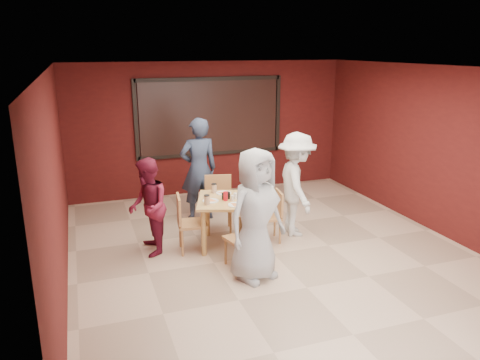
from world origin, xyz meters
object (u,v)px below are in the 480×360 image
object	(u,v)px
diner_right	(296,185)
diner_back	(199,169)
chair_front	(244,236)
dining_table	(230,205)
diner_left	(148,207)
chair_left	(187,220)
diner_front	(256,215)
chair_back	(219,200)
chair_right	(272,213)

from	to	relation	value
diner_right	diner_back	bearing A→B (deg)	56.65
chair_front	diner_right	distance (m)	1.61
dining_table	diner_left	xyz separation A→B (m)	(-1.26, 0.12, 0.07)
dining_table	diner_right	distance (m)	1.22
chair_front	chair_left	xyz separation A→B (m)	(-0.63, 0.83, 0.03)
diner_right	diner_front	bearing A→B (deg)	145.67
dining_table	diner_back	distance (m)	1.38
chair_back	chair_right	bearing A→B (deg)	-48.76
chair_front	diner_back	bearing A→B (deg)	92.34
chair_back	chair_left	distance (m)	1.02
chair_right	chair_front	bearing A→B (deg)	-134.60
diner_front	diner_left	size ratio (longest dim) A/B	1.22
dining_table	diner_left	bearing A→B (deg)	174.34
dining_table	chair_front	xyz separation A→B (m)	(-0.06, -0.83, -0.20)
chair_right	chair_left	bearing A→B (deg)	177.85
chair_right	diner_back	distance (m)	1.71
diner_front	dining_table	bearing A→B (deg)	68.09
chair_front	diner_right	size ratio (longest dim) A/B	0.49
chair_front	diner_left	bearing A→B (deg)	141.42
chair_front	diner_left	size ratio (longest dim) A/B	0.57
dining_table	diner_right	world-z (taller)	diner_right
dining_table	diner_back	world-z (taller)	diner_back
chair_back	diner_back	world-z (taller)	diner_back
chair_right	diner_right	world-z (taller)	diner_right
chair_right	diner_left	size ratio (longest dim) A/B	0.56
chair_front	dining_table	bearing A→B (deg)	86.11
chair_left	chair_right	bearing A→B (deg)	-2.15
diner_back	diner_right	xyz separation A→B (m)	(1.35, -1.26, -0.07)
diner_back	diner_left	size ratio (longest dim) A/B	1.26
dining_table	chair_back	size ratio (longest dim) A/B	1.31
chair_right	diner_left	world-z (taller)	diner_left
chair_back	chair_left	world-z (taller)	chair_back
chair_right	diner_left	distance (m)	1.99
dining_table	chair_front	size ratio (longest dim) A/B	1.46
dining_table	diner_front	distance (m)	1.18
dining_table	diner_front	bearing A→B (deg)	-90.52
chair_front	diner_front	size ratio (longest dim) A/B	0.47
diner_back	chair_right	bearing A→B (deg)	120.20
diner_left	diner_back	bearing A→B (deg)	140.30
dining_table	chair_right	bearing A→B (deg)	-4.55
chair_right	diner_right	size ratio (longest dim) A/B	0.48
chair_front	chair_left	bearing A→B (deg)	127.42
chair_right	diner_front	size ratio (longest dim) A/B	0.46
chair_front	chair_right	distance (m)	1.09
chair_left	diner_left	bearing A→B (deg)	167.20
dining_table	chair_right	distance (m)	0.74
chair_front	diner_front	distance (m)	0.54
chair_left	diner_front	world-z (taller)	diner_front
chair_left	diner_right	world-z (taller)	diner_right
chair_left	diner_right	size ratio (longest dim) A/B	0.52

